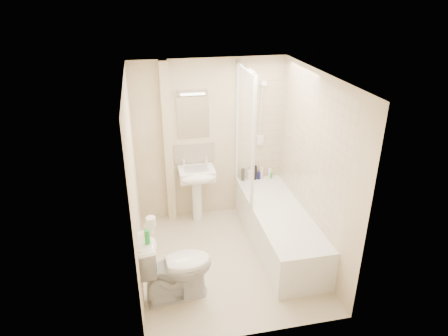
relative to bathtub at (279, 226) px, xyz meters
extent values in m
plane|color=beige|center=(-0.75, -0.20, -0.29)|extent=(2.50, 2.50, 0.00)
cube|color=beige|center=(-0.75, 1.05, 0.91)|extent=(2.20, 0.02, 2.40)
cube|color=beige|center=(-1.85, -0.20, 0.91)|extent=(0.02, 2.50, 2.40)
cube|color=beige|center=(0.35, -0.20, 0.91)|extent=(0.02, 2.50, 2.40)
cube|color=white|center=(-0.75, -0.20, 2.11)|extent=(2.20, 2.50, 0.02)
cube|color=beige|center=(0.00, 1.04, 1.14)|extent=(0.70, 0.01, 1.75)
cube|color=beige|center=(0.34, 0.00, 1.14)|extent=(0.01, 2.10, 1.75)
cube|color=beige|center=(-1.37, 0.99, 0.91)|extent=(0.12, 0.12, 2.40)
cube|color=beige|center=(-0.99, 1.04, 0.74)|extent=(0.60, 0.02, 0.30)
cube|color=white|center=(-0.99, 1.04, 1.29)|extent=(0.46, 0.01, 0.60)
cube|color=silver|center=(-0.99, 1.02, 1.66)|extent=(0.42, 0.07, 0.07)
cube|color=white|center=(0.00, 0.00, -0.01)|extent=(0.70, 2.10, 0.55)
cube|color=white|center=(0.00, 0.00, 0.21)|extent=(0.56, 1.96, 0.05)
cube|color=white|center=(-0.35, 0.60, 1.16)|extent=(0.01, 0.90, 1.80)
cube|color=white|center=(-0.35, 1.03, 1.16)|extent=(0.04, 0.04, 1.80)
cube|color=white|center=(-0.35, 0.15, 1.16)|extent=(0.04, 0.04, 1.80)
cube|color=white|center=(-0.35, 0.60, 2.04)|extent=(0.04, 0.90, 0.04)
cube|color=white|center=(-0.35, 0.60, 0.28)|extent=(0.04, 0.90, 0.03)
cylinder|color=white|center=(0.00, 1.02, 1.26)|extent=(0.02, 0.02, 0.90)
cylinder|color=white|center=(0.00, 1.02, 0.81)|extent=(0.05, 0.05, 0.02)
cylinder|color=white|center=(0.00, 1.02, 1.71)|extent=(0.05, 0.05, 0.02)
cylinder|color=white|center=(0.00, 0.95, 1.74)|extent=(0.08, 0.11, 0.11)
cube|color=white|center=(0.00, 1.01, 0.88)|extent=(0.10, 0.05, 0.14)
cylinder|color=white|center=(-0.02, 0.99, 1.31)|extent=(0.01, 0.13, 0.84)
cylinder|color=white|center=(-0.99, 0.88, 0.06)|extent=(0.15, 0.15, 0.69)
cube|color=white|center=(-0.99, 0.85, 0.50)|extent=(0.51, 0.39, 0.16)
ellipsoid|color=white|center=(-0.99, 0.68, 0.50)|extent=(0.51, 0.22, 0.16)
cube|color=silver|center=(-0.99, 0.85, 0.56)|extent=(0.35, 0.26, 0.04)
cylinder|color=white|center=(-1.16, 0.96, 0.63)|extent=(0.03, 0.03, 0.10)
cylinder|color=white|center=(-0.82, 0.96, 0.63)|extent=(0.03, 0.03, 0.10)
sphere|color=white|center=(-1.16, 0.96, 0.68)|extent=(0.04, 0.04, 0.04)
sphere|color=white|center=(-0.82, 0.96, 0.68)|extent=(0.04, 0.04, 0.04)
cylinder|color=black|center=(-0.26, 0.96, 0.36)|extent=(0.06, 0.06, 0.19)
cylinder|color=white|center=(-0.16, 0.96, 0.34)|extent=(0.06, 0.06, 0.16)
cylinder|color=black|center=(-0.07, 0.96, 0.37)|extent=(0.06, 0.06, 0.23)
cylinder|color=navy|center=(-0.01, 0.96, 0.32)|extent=(0.06, 0.06, 0.11)
cylinder|color=beige|center=(0.03, 0.96, 0.36)|extent=(0.06, 0.06, 0.19)
cylinder|color=white|center=(0.16, 0.96, 0.34)|extent=(0.06, 0.06, 0.16)
cylinder|color=green|center=(0.17, 0.96, 0.31)|extent=(0.06, 0.06, 0.10)
imported|color=white|center=(-1.47, -0.72, 0.13)|extent=(0.65, 0.93, 0.84)
cylinder|color=white|center=(-1.72, -0.63, 0.60)|extent=(0.10, 0.10, 0.09)
cylinder|color=white|center=(-1.70, -0.64, 0.70)|extent=(0.11, 0.11, 0.11)
cylinder|color=green|center=(-1.75, -0.82, 0.63)|extent=(0.05, 0.05, 0.17)
camera|label=1|loc=(-1.67, -4.35, 3.01)|focal=32.00mm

